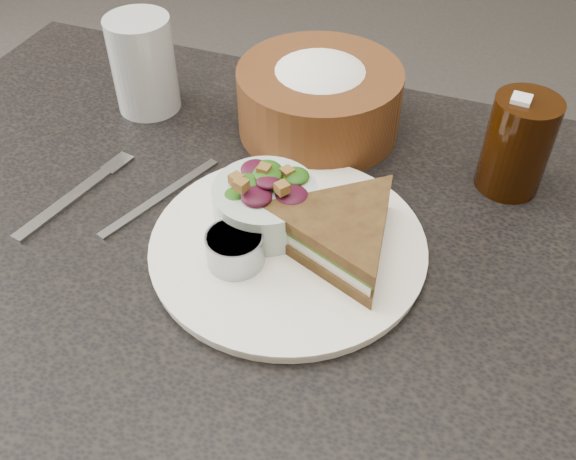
# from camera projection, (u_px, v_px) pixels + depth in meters

# --- Properties ---
(dining_table) EXTENTS (1.00, 0.70, 0.75)m
(dining_table) POSITION_uv_depth(u_px,v_px,m) (257.00, 411.00, 0.96)
(dining_table) COLOR black
(dining_table) RESTS_ON floor
(dinner_plate) EXTENTS (0.29, 0.29, 0.01)m
(dinner_plate) POSITION_uv_depth(u_px,v_px,m) (288.00, 246.00, 0.68)
(dinner_plate) COLOR white
(dinner_plate) RESTS_ON dining_table
(sandwich) EXTENTS (0.23, 0.23, 0.05)m
(sandwich) POSITION_uv_depth(u_px,v_px,m) (340.00, 233.00, 0.65)
(sandwich) COLOR brown
(sandwich) RESTS_ON dinner_plate
(salad_bowl) EXTENTS (0.14, 0.14, 0.06)m
(salad_bowl) POSITION_uv_depth(u_px,v_px,m) (265.00, 199.00, 0.67)
(salad_bowl) COLOR #AFC8BA
(salad_bowl) RESTS_ON dinner_plate
(dressing_ramekin) EXTENTS (0.07, 0.07, 0.04)m
(dressing_ramekin) POSITION_uv_depth(u_px,v_px,m) (235.00, 249.00, 0.64)
(dressing_ramekin) COLOR #92979F
(dressing_ramekin) RESTS_ON dinner_plate
(orange_wedge) EXTENTS (0.09, 0.09, 0.03)m
(orange_wedge) POSITION_uv_depth(u_px,v_px,m) (330.00, 202.00, 0.69)
(orange_wedge) COLOR orange
(orange_wedge) RESTS_ON dinner_plate
(fork) EXTENTS (0.05, 0.16, 0.00)m
(fork) POSITION_uv_depth(u_px,v_px,m) (70.00, 199.00, 0.74)
(fork) COLOR #9E9FA0
(fork) RESTS_ON dining_table
(knife) EXTENTS (0.07, 0.17, 0.00)m
(knife) POSITION_uv_depth(u_px,v_px,m) (161.00, 197.00, 0.74)
(knife) COLOR #949597
(knife) RESTS_ON dining_table
(bread_basket) EXTENTS (0.26, 0.26, 0.12)m
(bread_basket) POSITION_uv_depth(u_px,v_px,m) (319.00, 90.00, 0.80)
(bread_basket) COLOR #59331A
(bread_basket) RESTS_ON dining_table
(cola_glass) EXTENTS (0.08, 0.08, 0.13)m
(cola_glass) POSITION_uv_depth(u_px,v_px,m) (519.00, 140.00, 0.71)
(cola_glass) COLOR black
(cola_glass) RESTS_ON dining_table
(water_glass) EXTENTS (0.08, 0.08, 0.13)m
(water_glass) POSITION_uv_depth(u_px,v_px,m) (143.00, 65.00, 0.84)
(water_glass) COLOR #B3B8BC
(water_glass) RESTS_ON dining_table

